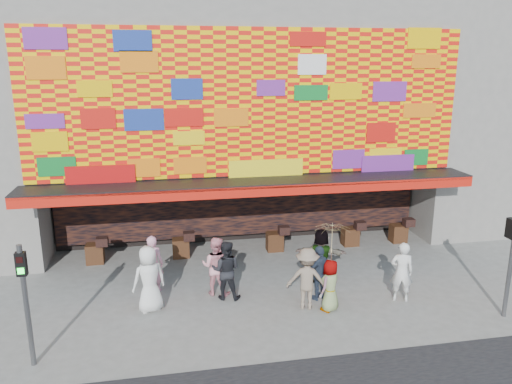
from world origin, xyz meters
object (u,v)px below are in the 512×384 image
ped_h (402,272)px  ped_d (307,279)px  ped_a (149,279)px  ped_g (330,285)px  parasol (332,239)px  ped_c (226,270)px  signal_right (512,254)px  ped_b (153,264)px  ped_e (319,273)px  ped_f (321,256)px  signal_left (25,292)px  ped_i (216,266)px

ped_h → ped_d: bearing=17.8°
ped_a → ped_g: (5.04, -0.93, -0.21)m
parasol → ped_c: bearing=155.2°
signal_right → ped_h: signal_right is taller
ped_b → ped_h: size_ratio=0.99×
ped_b → ped_h: bearing=176.1°
ped_c → parasol: parasol is taller
ped_g → ped_a: bearing=-48.5°
ped_e → parasol: size_ratio=0.90×
ped_c → ped_f: ped_c is taller
signal_left → ped_g: (7.71, 1.26, -1.10)m
ped_b → ped_c: ped_c is taller
ped_g → ped_h: ped_h is taller
ped_a → ped_c: bearing=169.2°
ped_b → ped_e: size_ratio=1.07×
signal_left → parasol: signal_left is taller
ped_c → ped_h: bearing=-175.9°
ped_i → ped_h: bearing=-172.7°
ped_h → parasol: size_ratio=0.98×
ped_i → parasol: 3.70m
signal_right → ped_b: (-9.65, 3.46, -0.96)m
ped_e → ped_i: 3.12m
ped_g → ped_i: (-3.07, 1.64, 0.15)m
ped_c → ped_f: size_ratio=1.02×
ped_h → ped_a: bearing=13.1°
ped_a → signal_right: bearing=147.1°
ped_b → ped_g: ped_b is taller
ped_h → ped_f: bearing=-22.6°
signal_left → ped_i: size_ratio=1.64×
ped_e → ped_g: 0.74m
ped_d → ped_e: bearing=-118.9°
ped_d → ped_g: 0.68m
signal_left → ped_f: 8.70m
signal_left → ped_h: size_ratio=1.64×
signal_right → ped_i: size_ratio=1.64×
signal_right → ped_b: size_ratio=1.66×
ped_e → parasol: 1.51m
ped_g → signal_left: bearing=-28.7°
ped_c → ped_h: size_ratio=0.99×
ped_g → parasol: 1.39m
ped_d → ped_e: 0.72m
ped_i → ped_f: bearing=-153.1°
signal_left → ped_i: bearing=32.0°
ped_b → ped_f: size_ratio=1.02×
ped_b → ped_f: ped_b is taller
ped_f → ped_b: bearing=14.3°
ped_a → ped_h: ped_a is taller
ped_g → ped_e: bearing=-121.6°
ped_b → ped_d: 4.76m
signal_left → ped_a: 3.56m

